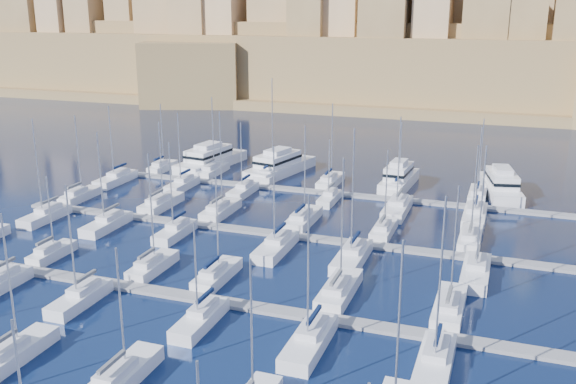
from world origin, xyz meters
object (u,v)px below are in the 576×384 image
at_px(motor_yacht_c, 399,178).
at_px(motor_yacht_b, 279,165).
at_px(motor_yacht_d, 501,185).
at_px(sailboat_2, 14,353).
at_px(motor_yacht_a, 210,159).

bearing_deg(motor_yacht_c, motor_yacht_b, 175.41).
relative_size(motor_yacht_b, motor_yacht_d, 1.10).
relative_size(motor_yacht_c, motor_yacht_d, 0.85).
relative_size(sailboat_2, motor_yacht_a, 0.74).
bearing_deg(motor_yacht_d, motor_yacht_a, 178.94).
bearing_deg(motor_yacht_a, motor_yacht_c, -3.13).
distance_m(motor_yacht_c, motor_yacht_d, 17.05).
bearing_deg(motor_yacht_b, motor_yacht_a, 179.17).
distance_m(motor_yacht_a, motor_yacht_d, 54.70).
relative_size(sailboat_2, motor_yacht_d, 0.84).
bearing_deg(motor_yacht_a, sailboat_2, -77.85).
relative_size(motor_yacht_a, motor_yacht_b, 1.02).
bearing_deg(motor_yacht_d, motor_yacht_b, 178.85).
xyz_separation_m(sailboat_2, motor_yacht_b, (-0.66, 70.72, 0.98)).
distance_m(sailboat_2, motor_yacht_c, 72.42).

